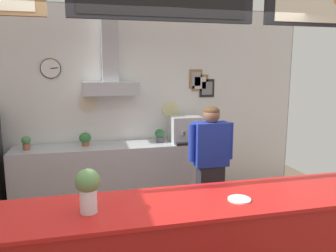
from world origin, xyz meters
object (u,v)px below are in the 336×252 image
object	(u,v)px
espresso_machine	(185,129)
potted_basil	(26,142)
potted_sage	(85,138)
condiment_plate	(239,199)
potted_thyme	(204,132)
basil_vase	(88,189)
potted_oregano	(160,135)
shop_worker	(210,166)

from	to	relation	value
espresso_machine	potted_basil	size ratio (longest dim) A/B	2.45
potted_sage	condiment_plate	bearing A→B (deg)	-65.55
potted_thyme	basil_vase	bearing A→B (deg)	-124.92
basil_vase	condiment_plate	size ratio (longest dim) A/B	1.78
potted_sage	condiment_plate	size ratio (longest dim) A/B	1.12
potted_basil	potted_oregano	xyz separation A→B (m)	(1.92, 0.04, 0.00)
potted_thyme	potted_oregano	xyz separation A→B (m)	(-0.70, 0.06, -0.03)
potted_sage	basil_vase	distance (m)	2.60
potted_sage	basil_vase	world-z (taller)	basil_vase
potted_sage	condiment_plate	distance (m)	2.90
shop_worker	potted_oregano	distance (m)	1.30
espresso_machine	condiment_plate	size ratio (longest dim) A/B	2.68
potted_basil	condiment_plate	size ratio (longest dim) A/B	1.09
potted_basil	potted_oregano	distance (m)	1.92
potted_sage	potted_oregano	xyz separation A→B (m)	(1.12, -0.01, 0.00)
espresso_machine	potted_thyme	bearing A→B (deg)	-2.32
basil_vase	condiment_plate	world-z (taller)	basil_vase
potted_basil	potted_sage	size ratio (longest dim) A/B	0.98
potted_oregano	basil_vase	size ratio (longest dim) A/B	0.64
shop_worker	potted_basil	xyz separation A→B (m)	(-2.29, 1.19, 0.16)
basil_vase	potted_basil	bearing A→B (deg)	108.65
shop_worker	basil_vase	bearing A→B (deg)	43.36
shop_worker	potted_thyme	world-z (taller)	shop_worker
espresso_machine	potted_basil	world-z (taller)	espresso_machine
potted_sage	potted_thyme	world-z (taller)	potted_thyme
potted_basil	potted_thyme	world-z (taller)	potted_thyme
potted_thyme	condiment_plate	xyz separation A→B (m)	(-0.62, -2.57, -0.04)
potted_basil	potted_oregano	bearing A→B (deg)	1.33
espresso_machine	potted_sage	world-z (taller)	espresso_machine
condiment_plate	basil_vase	bearing A→B (deg)	177.69
potted_sage	condiment_plate	world-z (taller)	potted_sage
basil_vase	condiment_plate	distance (m)	1.16
espresso_machine	potted_oregano	world-z (taller)	espresso_machine
shop_worker	basil_vase	distance (m)	2.00
espresso_machine	basil_vase	xyz separation A→B (m)	(-1.46, -2.54, 0.08)
espresso_machine	potted_sage	xyz separation A→B (m)	(-1.52, 0.06, -0.08)
shop_worker	condiment_plate	bearing A→B (deg)	78.39
potted_sage	basil_vase	bearing A→B (deg)	-88.77
potted_thyme	condiment_plate	size ratio (longest dim) A/B	1.41
potted_thyme	potted_oregano	distance (m)	0.70
potted_basil	potted_thyme	distance (m)	2.62
potted_basil	condiment_plate	bearing A→B (deg)	-52.23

